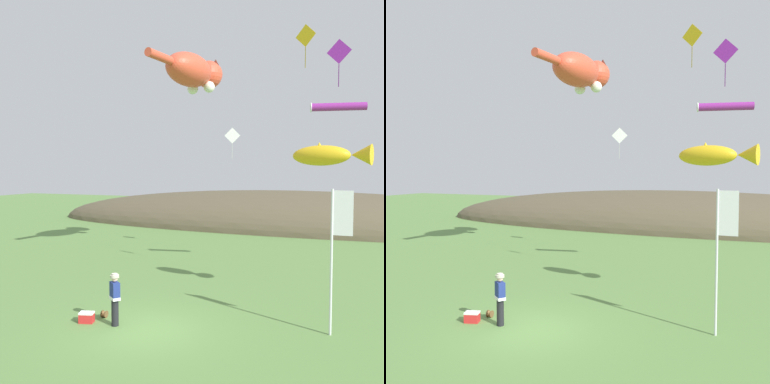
# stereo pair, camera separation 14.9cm
# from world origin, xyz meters

# --- Properties ---
(ground_plane) EXTENTS (120.00, 120.00, 0.00)m
(ground_plane) POSITION_xyz_m (0.00, 0.00, 0.00)
(ground_plane) COLOR #5B8442
(distant_hill_ridge) EXTENTS (48.44, 13.53, 6.53)m
(distant_hill_ridge) POSITION_xyz_m (0.00, 27.45, 0.00)
(distant_hill_ridge) COLOR brown
(distant_hill_ridge) RESTS_ON ground
(festival_attendant) EXTENTS (0.49, 0.46, 1.77)m
(festival_attendant) POSITION_xyz_m (-1.16, -0.01, 0.95)
(festival_attendant) COLOR black
(festival_attendant) RESTS_ON ground
(kite_spool) EXTENTS (0.17, 0.25, 0.25)m
(kite_spool) POSITION_xyz_m (-1.94, 0.53, 0.13)
(kite_spool) COLOR olive
(kite_spool) RESTS_ON ground
(picnic_cooler) EXTENTS (0.56, 0.45, 0.36)m
(picnic_cooler) POSITION_xyz_m (-2.22, -0.12, 0.18)
(picnic_cooler) COLOR red
(picnic_cooler) RESTS_ON ground
(festival_banner_pole) EXTENTS (0.66, 0.08, 4.64)m
(festival_banner_pole) POSITION_xyz_m (5.74, 1.87, 3.04)
(festival_banner_pole) COLOR silver
(festival_banner_pole) RESTS_ON ground
(kite_giant_cat) EXTENTS (2.54, 7.13, 2.17)m
(kite_giant_cat) POSITION_xyz_m (-2.76, 11.06, 10.84)
(kite_giant_cat) COLOR #E04C33
(kite_fish_windsock) EXTENTS (3.02, 1.35, 0.90)m
(kite_fish_windsock) POSITION_xyz_m (5.26, 4.80, 5.77)
(kite_fish_windsock) COLOR gold
(kite_tube_streamer) EXTENTS (2.48, 0.87, 0.44)m
(kite_tube_streamer) POSITION_xyz_m (5.29, 8.51, 8.07)
(kite_tube_streamer) COLOR #8C268C
(kite_diamond_violet) EXTENTS (0.96, 0.20, 1.88)m
(kite_diamond_violet) POSITION_xyz_m (5.46, 6.09, 9.89)
(kite_diamond_violet) COLOR purple
(kite_diamond_white) EXTENTS (0.92, 0.23, 1.84)m
(kite_diamond_white) POSITION_xyz_m (-0.90, 12.61, 7.22)
(kite_diamond_white) COLOR white
(kite_diamond_gold) EXTENTS (0.92, 0.38, 1.88)m
(kite_diamond_gold) POSITION_xyz_m (3.98, 7.38, 11.05)
(kite_diamond_gold) COLOR yellow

